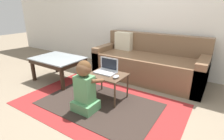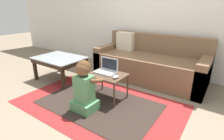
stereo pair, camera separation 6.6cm
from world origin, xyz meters
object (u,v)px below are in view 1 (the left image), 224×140
at_px(computer_mouse, 116,77).
at_px(coffee_table, 58,61).
at_px(laptop_desk, 107,77).
at_px(laptop, 106,70).
at_px(person_seated, 85,87).
at_px(couch, 148,63).

bearing_deg(computer_mouse, coffee_table, 173.87).
xyz_separation_m(coffee_table, computer_mouse, (1.35, -0.14, 0.04)).
relative_size(coffee_table, laptop_desk, 1.68).
distance_m(laptop_desk, laptop, 0.11).
distance_m(coffee_table, person_seated, 1.22).
bearing_deg(laptop, computer_mouse, -23.29).
xyz_separation_m(computer_mouse, person_seated, (-0.24, -0.38, -0.07)).
relative_size(couch, laptop_desk, 3.80).
bearing_deg(couch, computer_mouse, -90.62).
relative_size(laptop_desk, computer_mouse, 4.74).
bearing_deg(computer_mouse, laptop_desk, 163.85).
distance_m(couch, coffee_table, 1.69).
height_order(coffee_table, laptop_desk, coffee_table).
xyz_separation_m(couch, laptop, (-0.25, -1.05, 0.13)).
bearing_deg(person_seated, laptop_desk, 82.41).
relative_size(couch, computer_mouse, 18.04).
relative_size(couch, laptop, 6.51).
distance_m(laptop_desk, computer_mouse, 0.20).
height_order(couch, person_seated, couch).
distance_m(couch, laptop, 1.08).
distance_m(coffee_table, laptop, 1.11).
distance_m(laptop, computer_mouse, 0.25).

